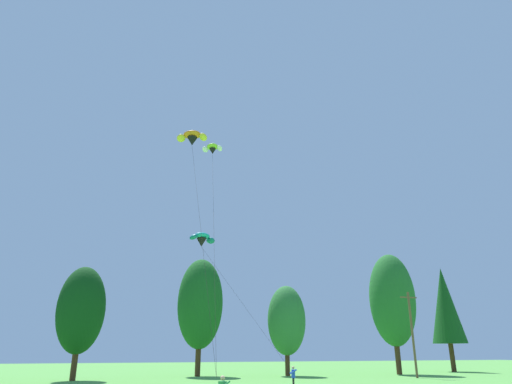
{
  "coord_description": "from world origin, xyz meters",
  "views": [
    {
      "loc": [
        -11.16,
        -5.2,
        2.77
      ],
      "look_at": [
        -2.17,
        20.25,
        12.33
      ],
      "focal_mm": 31.59,
      "sensor_mm": 36.0,
      "label": 1
    }
  ],
  "objects": [
    {
      "name": "utility_pole",
      "position": [
        23.09,
        38.88,
        4.87
      ],
      "size": [
        2.2,
        0.26,
        9.22
      ],
      "color": "brown",
      "rests_on": "ground_plane"
    },
    {
      "name": "treeline_tree_d",
      "position": [
        1.23,
        50.39,
        8.3
      ],
      "size": [
        5.5,
        5.5,
        13.71
      ],
      "color": "#472D19",
      "rests_on": "ground_plane"
    },
    {
      "name": "parafoil_kite_high_orange",
      "position": [
        -4.26,
        31.98,
        21.29
      ],
      "size": [
        2.97,
        16.25,
        20.42
      ],
      "color": "orange"
    },
    {
      "name": "parafoil_kite_mid_teal",
      "position": [
        -1.95,
        36.48,
        12.98
      ],
      "size": [
        6.96,
        8.74,
        12.01
      ],
      "color": "teal"
    },
    {
      "name": "parafoil_kite_far_lime_white",
      "position": [
        -1.7,
        34.53,
        21.68
      ],
      "size": [
        4.7,
        18.62,
        20.68
      ],
      "color": "#93D633"
    },
    {
      "name": "treeline_tree_c",
      "position": [
        -12.27,
        46.25,
        6.83
      ],
      "size": [
        4.85,
        4.85,
        11.29
      ],
      "color": "#472D19",
      "rests_on": "ground_plane"
    },
    {
      "name": "kite_flyer_mid",
      "position": [
        3.83,
        28.69,
        1.0
      ],
      "size": [
        0.67,
        0.69,
        1.69
      ],
      "color": "black",
      "rests_on": "ground_plane"
    },
    {
      "name": "treeline_tree_f",
      "position": [
        26.25,
        46.32,
        9.24
      ],
      "size": [
        5.92,
        5.92,
        15.26
      ],
      "color": "#472D19",
      "rests_on": "ground_plane"
    },
    {
      "name": "treeline_tree_e",
      "position": [
        11.48,
        47.6,
        6.37
      ],
      "size": [
        4.64,
        4.64,
        10.52
      ],
      "color": "#472D19",
      "rests_on": "ground_plane"
    },
    {
      "name": "treeline_tree_g",
      "position": [
        38.33,
        50.21,
        9.23
      ],
      "size": [
        4.84,
        4.84,
        14.74
      ],
      "color": "#472D19",
      "rests_on": "ground_plane"
    }
  ]
}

